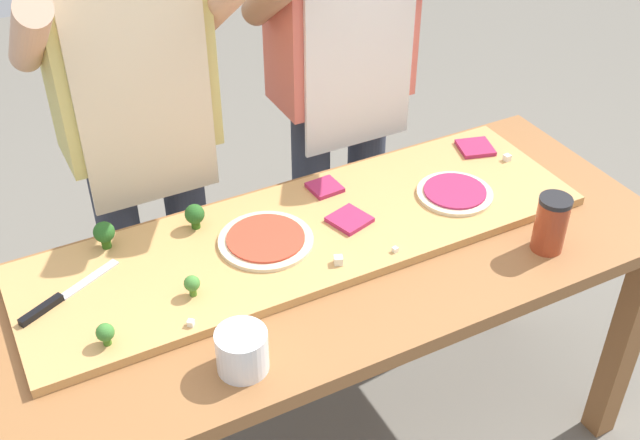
% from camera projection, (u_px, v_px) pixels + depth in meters
% --- Properties ---
extents(prep_table, '(1.86, 0.70, 0.78)m').
position_uv_depth(prep_table, '(307.00, 298.00, 1.95)').
color(prep_table, brown).
rests_on(prep_table, ground).
extents(cutting_board, '(1.44, 0.43, 0.02)m').
position_uv_depth(cutting_board, '(307.00, 234.00, 1.97)').
color(cutting_board, tan).
rests_on(cutting_board, prep_table).
extents(chefs_knife, '(0.25, 0.14, 0.02)m').
position_uv_depth(chefs_knife, '(57.00, 300.00, 1.75)').
color(chefs_knife, '#B7BABF').
rests_on(chefs_knife, cutting_board).
extents(pizza_whole_tomato_red, '(0.23, 0.23, 0.02)m').
position_uv_depth(pizza_whole_tomato_red, '(266.00, 240.00, 1.92)').
color(pizza_whole_tomato_red, beige).
rests_on(pizza_whole_tomato_red, cutting_board).
extents(pizza_whole_beet_magenta, '(0.20, 0.20, 0.02)m').
position_uv_depth(pizza_whole_beet_magenta, '(455.00, 193.00, 2.08)').
color(pizza_whole_beet_magenta, beige).
rests_on(pizza_whole_beet_magenta, cutting_board).
extents(pizza_slice_near_right, '(0.11, 0.11, 0.01)m').
position_uv_depth(pizza_slice_near_right, '(349.00, 220.00, 1.99)').
color(pizza_slice_near_right, '#9E234C').
rests_on(pizza_slice_near_right, cutting_board).
extents(pizza_slice_far_right, '(0.12, 0.12, 0.01)m').
position_uv_depth(pizza_slice_far_right, '(475.00, 148.00, 2.27)').
color(pizza_slice_far_right, '#9E234C').
rests_on(pizza_slice_far_right, cutting_board).
extents(pizza_slice_far_left, '(0.08, 0.08, 0.01)m').
position_uv_depth(pizza_slice_far_left, '(325.00, 187.00, 2.10)').
color(pizza_slice_far_left, '#9E234C').
rests_on(pizza_slice_far_left, cutting_board).
extents(broccoli_floret_center_left, '(0.04, 0.04, 0.05)m').
position_uv_depth(broccoli_floret_center_left, '(191.00, 283.00, 1.75)').
color(broccoli_floret_center_left, '#487A23').
rests_on(broccoli_floret_center_left, cutting_board).
extents(broccoli_floret_front_mid, '(0.05, 0.05, 0.07)m').
position_uv_depth(broccoli_floret_front_mid, '(195.00, 215.00, 1.95)').
color(broccoli_floret_front_mid, '#2C5915').
rests_on(broccoli_floret_front_mid, cutting_board).
extents(broccoli_floret_front_left, '(0.05, 0.05, 0.07)m').
position_uv_depth(broccoli_floret_front_left, '(104.00, 233.00, 1.88)').
color(broccoli_floret_front_left, '#2C5915').
rests_on(broccoli_floret_front_left, cutting_board).
extents(broccoli_floret_back_right, '(0.04, 0.04, 0.05)m').
position_uv_depth(broccoli_floret_back_right, '(105.00, 333.00, 1.63)').
color(broccoli_floret_back_right, '#3F7220').
rests_on(broccoli_floret_back_right, cutting_board).
extents(cheese_crumble_a, '(0.02, 0.02, 0.01)m').
position_uv_depth(cheese_crumble_a, '(191.00, 323.00, 1.69)').
color(cheese_crumble_a, white).
rests_on(cheese_crumble_a, cutting_board).
extents(cheese_crumble_b, '(0.03, 0.03, 0.02)m').
position_uv_depth(cheese_crumble_b, '(338.00, 260.00, 1.85)').
color(cheese_crumble_b, silver).
rests_on(cheese_crumble_b, cutting_board).
extents(cheese_crumble_c, '(0.01, 0.01, 0.01)m').
position_uv_depth(cheese_crumble_c, '(395.00, 250.00, 1.89)').
color(cheese_crumble_c, silver).
rests_on(cheese_crumble_c, cutting_board).
extents(cheese_crumble_d, '(0.02, 0.02, 0.02)m').
position_uv_depth(cheese_crumble_d, '(507.00, 158.00, 2.22)').
color(cheese_crumble_d, white).
rests_on(cheese_crumble_d, cutting_board).
extents(flour_cup, '(0.11, 0.11, 0.10)m').
position_uv_depth(flour_cup, '(242.00, 353.00, 1.60)').
color(flour_cup, white).
rests_on(flour_cup, prep_table).
extents(sauce_jar, '(0.08, 0.08, 0.15)m').
position_uv_depth(sauce_jar, '(551.00, 224.00, 1.90)').
color(sauce_jar, '#99381E').
rests_on(sauce_jar, prep_table).
extents(cook_left, '(0.54, 0.39, 1.67)m').
position_uv_depth(cook_left, '(137.00, 113.00, 2.05)').
color(cook_left, '#333847').
rests_on(cook_left, ground).
extents(cook_right, '(0.54, 0.39, 1.67)m').
position_uv_depth(cook_right, '(342.00, 66.00, 2.28)').
color(cook_right, '#333847').
rests_on(cook_right, ground).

